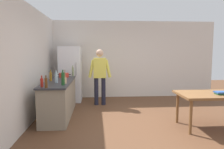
{
  "coord_description": "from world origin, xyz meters",
  "views": [
    {
      "loc": [
        -1.06,
        -4.63,
        1.65
      ],
      "look_at": [
        -0.64,
        1.04,
        1.03
      ],
      "focal_mm": 34.31,
      "sensor_mm": 36.0,
      "label": 1
    }
  ],
  "objects_px": {
    "bottle_beer_brown": "(46,83)",
    "bottle_vinegar_tall": "(73,72)",
    "cooking_pot": "(64,75)",
    "utensil_jar": "(64,80)",
    "bottle_sauce_red": "(42,82)",
    "book_stack": "(221,93)",
    "dining_table": "(211,97)",
    "bottle_water_clear": "(56,78)",
    "person": "(100,73)",
    "bottle_wine_green": "(63,79)",
    "refrigerator": "(70,74)",
    "bottle_oil_amber": "(51,76)"
  },
  "relations": [
    {
      "from": "utensil_jar",
      "to": "bottle_sauce_red",
      "type": "xyz_separation_m",
      "value": [
        -0.4,
        -0.42,
        0.02
      ]
    },
    {
      "from": "refrigerator",
      "to": "bottle_vinegar_tall",
      "type": "height_order",
      "value": "refrigerator"
    },
    {
      "from": "dining_table",
      "to": "book_stack",
      "type": "relative_size",
      "value": 5.61
    },
    {
      "from": "cooking_pot",
      "to": "bottle_oil_amber",
      "type": "relative_size",
      "value": 1.43
    },
    {
      "from": "cooking_pot",
      "to": "book_stack",
      "type": "relative_size",
      "value": 1.6
    },
    {
      "from": "bottle_water_clear",
      "to": "bottle_vinegar_tall",
      "type": "distance_m",
      "value": 1.37
    },
    {
      "from": "bottle_wine_green",
      "to": "book_stack",
      "type": "relative_size",
      "value": 1.36
    },
    {
      "from": "person",
      "to": "utensil_jar",
      "type": "distance_m",
      "value": 1.73
    },
    {
      "from": "bottle_vinegar_tall",
      "to": "bottle_oil_amber",
      "type": "bearing_deg",
      "value": -114.1
    },
    {
      "from": "refrigerator",
      "to": "bottle_sauce_red",
      "type": "bearing_deg",
      "value": -96.88
    },
    {
      "from": "bottle_water_clear",
      "to": "bottle_sauce_red",
      "type": "bearing_deg",
      "value": -108.99
    },
    {
      "from": "bottle_oil_amber",
      "to": "bottle_wine_green",
      "type": "height_order",
      "value": "bottle_wine_green"
    },
    {
      "from": "bottle_water_clear",
      "to": "bottle_vinegar_tall",
      "type": "relative_size",
      "value": 0.94
    },
    {
      "from": "person",
      "to": "cooking_pot",
      "type": "distance_m",
      "value": 1.08
    },
    {
      "from": "person",
      "to": "bottle_water_clear",
      "type": "xyz_separation_m",
      "value": [
        -1.05,
        -1.37,
        0.05
      ]
    },
    {
      "from": "bottle_sauce_red",
      "to": "bottle_beer_brown",
      "type": "relative_size",
      "value": 0.92
    },
    {
      "from": "bottle_wine_green",
      "to": "bottle_sauce_red",
      "type": "bearing_deg",
      "value": -153.41
    },
    {
      "from": "refrigerator",
      "to": "cooking_pot",
      "type": "distance_m",
      "value": 0.84
    },
    {
      "from": "bottle_water_clear",
      "to": "bottle_beer_brown",
      "type": "bearing_deg",
      "value": -96.57
    },
    {
      "from": "bottle_beer_brown",
      "to": "bottle_vinegar_tall",
      "type": "bearing_deg",
      "value": 80.85
    },
    {
      "from": "cooking_pot",
      "to": "refrigerator",
      "type": "bearing_deg",
      "value": 84.01
    },
    {
      "from": "dining_table",
      "to": "bottle_water_clear",
      "type": "distance_m",
      "value": 3.51
    },
    {
      "from": "utensil_jar",
      "to": "bottle_wine_green",
      "type": "bearing_deg",
      "value": -89.06
    },
    {
      "from": "cooking_pot",
      "to": "utensil_jar",
      "type": "bearing_deg",
      "value": -81.1
    },
    {
      "from": "bottle_vinegar_tall",
      "to": "bottle_beer_brown",
      "type": "relative_size",
      "value": 1.23
    },
    {
      "from": "bottle_water_clear",
      "to": "book_stack",
      "type": "bearing_deg",
      "value": -14.36
    },
    {
      "from": "bottle_sauce_red",
      "to": "bottle_vinegar_tall",
      "type": "distance_m",
      "value": 1.96
    },
    {
      "from": "utensil_jar",
      "to": "bottle_beer_brown",
      "type": "bearing_deg",
      "value": -117.75
    },
    {
      "from": "bottle_oil_amber",
      "to": "refrigerator",
      "type": "bearing_deg",
      "value": 79.07
    },
    {
      "from": "bottle_water_clear",
      "to": "bottle_vinegar_tall",
      "type": "xyz_separation_m",
      "value": [
        0.25,
        1.34,
        0.01
      ]
    },
    {
      "from": "person",
      "to": "bottle_wine_green",
      "type": "relative_size",
      "value": 5.0
    },
    {
      "from": "dining_table",
      "to": "cooking_pot",
      "type": "xyz_separation_m",
      "value": [
        -3.39,
        1.86,
        0.29
      ]
    },
    {
      "from": "refrigerator",
      "to": "book_stack",
      "type": "bearing_deg",
      "value": -39.46
    },
    {
      "from": "book_stack",
      "to": "dining_table",
      "type": "bearing_deg",
      "value": 136.61
    },
    {
      "from": "cooking_pot",
      "to": "bottle_water_clear",
      "type": "height_order",
      "value": "bottle_water_clear"
    },
    {
      "from": "person",
      "to": "bottle_vinegar_tall",
      "type": "bearing_deg",
      "value": -178.39
    },
    {
      "from": "bottle_water_clear",
      "to": "bottle_wine_green",
      "type": "distance_m",
      "value": 0.42
    },
    {
      "from": "bottle_water_clear",
      "to": "bottle_oil_amber",
      "type": "bearing_deg",
      "value": 120.24
    },
    {
      "from": "bottle_sauce_red",
      "to": "utensil_jar",
      "type": "bearing_deg",
      "value": 46.34
    },
    {
      "from": "person",
      "to": "bottle_wine_green",
      "type": "bearing_deg",
      "value": -115.94
    },
    {
      "from": "cooking_pot",
      "to": "bottle_beer_brown",
      "type": "relative_size",
      "value": 1.54
    },
    {
      "from": "bottle_vinegar_tall",
      "to": "book_stack",
      "type": "distance_m",
      "value": 4.0
    },
    {
      "from": "book_stack",
      "to": "bottle_water_clear",
      "type": "bearing_deg",
      "value": 165.64
    },
    {
      "from": "person",
      "to": "bottle_wine_green",
      "type": "xyz_separation_m",
      "value": [
        -0.84,
        -1.73,
        0.07
      ]
    },
    {
      "from": "bottle_sauce_red",
      "to": "bottle_oil_amber",
      "type": "bearing_deg",
      "value": 90.28
    },
    {
      "from": "dining_table",
      "to": "bottle_vinegar_tall",
      "type": "bearing_deg",
      "value": 146.07
    },
    {
      "from": "person",
      "to": "bottle_sauce_red",
      "type": "distance_m",
      "value": 2.3
    },
    {
      "from": "person",
      "to": "cooking_pot",
      "type": "xyz_separation_m",
      "value": [
        -1.04,
        -0.28,
        -0.02
      ]
    },
    {
      "from": "bottle_sauce_red",
      "to": "bottle_water_clear",
      "type": "bearing_deg",
      "value": 71.01
    },
    {
      "from": "cooking_pot",
      "to": "bottle_oil_amber",
      "type": "distance_m",
      "value": 0.77
    }
  ]
}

